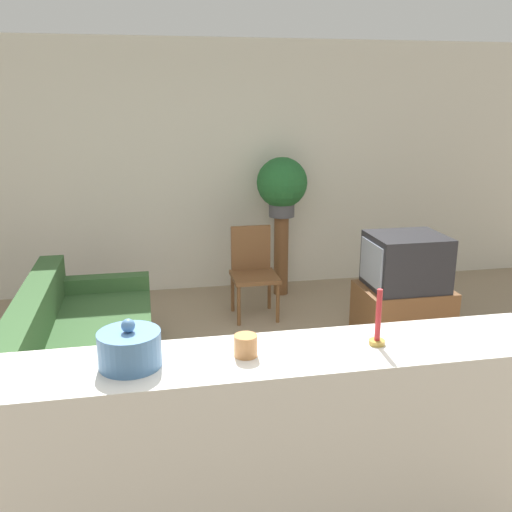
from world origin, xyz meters
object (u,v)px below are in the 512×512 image
couch (83,355)px  wooden_chair (253,268)px  decorative_bowl (130,349)px  potted_plant (282,184)px  television (405,261)px

couch → wooden_chair: bearing=39.9°
decorative_bowl → potted_plant: bearing=67.8°
decorative_bowl → couch: bearing=102.5°
potted_plant → television: bearing=-61.1°
wooden_chair → potted_plant: 1.00m
television → wooden_chair: bearing=144.3°
couch → wooden_chair: size_ratio=2.38×
television → decorative_bowl: bearing=-134.8°
television → wooden_chair: television is taller
potted_plant → decorative_bowl: (-1.51, -3.71, -0.05)m
couch → wooden_chair: wooden_chair is taller
couch → decorative_bowl: decorative_bowl is taller
television → decorative_bowl: decorative_bowl is taller
television → couch: bearing=-171.3°
couch → wooden_chair: 1.99m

